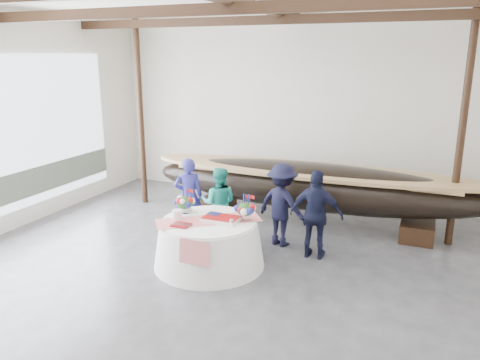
% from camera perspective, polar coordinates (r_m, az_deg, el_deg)
% --- Properties ---
extents(floor, '(10.00, 12.00, 0.01)m').
position_cam_1_polar(floor, '(7.07, -6.20, -15.49)').
color(floor, '#3D3D42').
rests_on(floor, ground).
extents(wall_back, '(10.00, 0.02, 4.50)m').
position_cam_1_polar(wall_back, '(11.77, 7.73, 8.41)').
color(wall_back, silver).
rests_on(wall_back, ground).
extents(pavilion_structure, '(9.80, 11.76, 4.50)m').
position_cam_1_polar(pavilion_structure, '(6.76, -4.08, 18.57)').
color(pavilion_structure, black).
rests_on(pavilion_structure, ground).
extents(longboat_display, '(7.34, 1.47, 1.38)m').
position_cam_1_polar(longboat_display, '(10.07, 8.60, -0.70)').
color(longboat_display, black).
rests_on(longboat_display, ground).
extents(banquet_table, '(1.93, 1.93, 0.83)m').
position_cam_1_polar(banquet_table, '(8.23, -3.78, -7.64)').
color(banquet_table, white).
rests_on(banquet_table, ground).
extents(tabletop_items, '(1.76, 1.51, 0.40)m').
position_cam_1_polar(tabletop_items, '(8.16, -3.52, -3.61)').
color(tabletop_items, red).
rests_on(tabletop_items, banquet_table).
extents(guest_woman_blue, '(0.69, 0.63, 1.59)m').
position_cam_1_polar(guest_woman_blue, '(9.59, -6.29, -1.95)').
color(guest_woman_blue, navy).
rests_on(guest_woman_blue, ground).
extents(guest_woman_teal, '(0.82, 0.70, 1.46)m').
position_cam_1_polar(guest_woman_teal, '(9.31, -2.59, -2.82)').
color(guest_woman_teal, teal).
rests_on(guest_woman_teal, ground).
extents(guest_man_left, '(1.18, 0.89, 1.61)m').
position_cam_1_polar(guest_man_left, '(8.97, 5.14, -3.04)').
color(guest_man_left, black).
rests_on(guest_man_left, ground).
extents(guest_man_right, '(0.97, 0.42, 1.64)m').
position_cam_1_polar(guest_man_right, '(8.48, 9.28, -4.19)').
color(guest_man_right, black).
rests_on(guest_man_right, ground).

